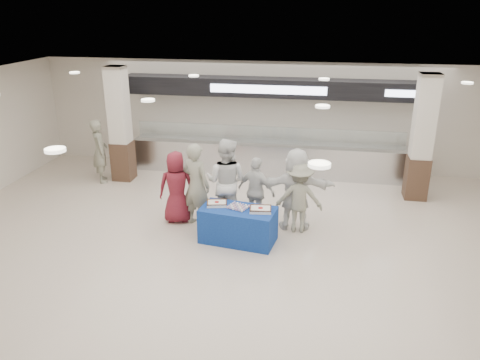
% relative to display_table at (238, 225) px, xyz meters
% --- Properties ---
extents(ground, '(14.00, 14.00, 0.00)m').
position_rel_display_table_xyz_m(ground, '(0.10, -1.05, -0.38)').
color(ground, beige).
rests_on(ground, ground).
extents(serving_line, '(8.70, 0.85, 2.80)m').
position_rel_display_table_xyz_m(serving_line, '(0.10, 4.35, 0.78)').
color(serving_line, silver).
rests_on(serving_line, ground).
extents(column_left, '(0.55, 0.55, 3.20)m').
position_rel_display_table_xyz_m(column_left, '(-3.90, 3.15, 1.15)').
color(column_left, '#3A261A').
rests_on(column_left, ground).
extents(column_right, '(0.55, 0.55, 3.20)m').
position_rel_display_table_xyz_m(column_right, '(4.10, 3.15, 1.15)').
color(column_right, '#3A261A').
rests_on(column_right, ground).
extents(display_table, '(1.65, 1.00, 0.75)m').
position_rel_display_table_xyz_m(display_table, '(0.00, 0.00, 0.00)').
color(display_table, navy).
rests_on(display_table, ground).
extents(sheet_cake_left, '(0.48, 0.40, 0.09)m').
position_rel_display_table_xyz_m(sheet_cake_left, '(-0.48, 0.11, 0.42)').
color(sheet_cake_left, white).
rests_on(sheet_cake_left, display_table).
extents(sheet_cake_right, '(0.47, 0.38, 0.09)m').
position_rel_display_table_xyz_m(sheet_cake_right, '(0.48, -0.04, 0.42)').
color(sheet_cake_right, white).
rests_on(sheet_cake_right, display_table).
extents(cupcake_tray, '(0.42, 0.37, 0.06)m').
position_rel_display_table_xyz_m(cupcake_tray, '(-0.00, 0.03, 0.40)').
color(cupcake_tray, '#A3A3A7').
rests_on(cupcake_tray, display_table).
extents(civilian_maroon, '(0.92, 0.72, 1.68)m').
position_rel_display_table_xyz_m(civilian_maroon, '(-1.55, 0.72, 0.46)').
color(civilian_maroon, maroon).
rests_on(civilian_maroon, ground).
extents(soldier_a, '(0.83, 0.71, 1.92)m').
position_rel_display_table_xyz_m(soldier_a, '(-1.06, 0.64, 0.59)').
color(soldier_a, gray).
rests_on(soldier_a, ground).
extents(chef_tall, '(1.07, 0.90, 1.99)m').
position_rel_display_table_xyz_m(chef_tall, '(-0.43, 0.87, 0.62)').
color(chef_tall, silver).
rests_on(chef_tall, ground).
extents(chef_short, '(1.01, 0.71, 1.59)m').
position_rel_display_table_xyz_m(chef_short, '(0.25, 0.91, 0.42)').
color(chef_short, silver).
rests_on(chef_short, ground).
extents(soldier_b, '(1.05, 0.62, 1.59)m').
position_rel_display_table_xyz_m(soldier_b, '(1.22, 0.71, 0.42)').
color(soldier_b, gray).
rests_on(soldier_b, ground).
extents(civilian_white, '(1.77, 0.71, 1.87)m').
position_rel_display_table_xyz_m(civilian_white, '(1.14, 0.85, 0.56)').
color(civilian_white, white).
rests_on(civilian_white, ground).
extents(soldier_bg, '(0.70, 0.78, 1.78)m').
position_rel_display_table_xyz_m(soldier_bg, '(-4.44, 2.87, 0.52)').
color(soldier_bg, gray).
rests_on(soldier_bg, ground).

